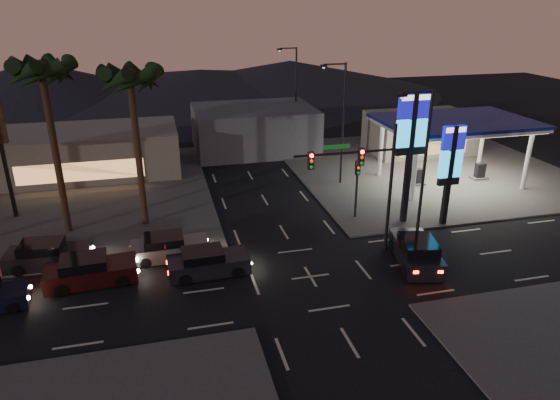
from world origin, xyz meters
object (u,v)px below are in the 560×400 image
object	(u,v)px
car_lane_a_mid	(90,271)
car_lane_b_front	(169,248)
car_lane_b_mid	(48,255)
pylon_sign_tall	(412,133)
suv_station	(416,252)
traffic_signal_mast	(364,173)
gas_station	(455,124)
car_lane_a_front	(207,263)
pylon_sign_short	(451,160)

from	to	relation	value
car_lane_a_mid	car_lane_b_front	distance (m)	4.68
car_lane_a_mid	car_lane_b_mid	distance (m)	3.64
pylon_sign_tall	car_lane_b_front	size ratio (longest dim) A/B	1.92
pylon_sign_tall	suv_station	size ratio (longest dim) A/B	1.71
traffic_signal_mast	gas_station	bearing A→B (deg)	39.28
car_lane_a_mid	gas_station	bearing A→B (deg)	19.12
car_lane_b_mid	car_lane_b_front	bearing A→B (deg)	-6.00
pylon_sign_tall	car_lane_b_mid	bearing A→B (deg)	-178.49
car_lane_b_front	car_lane_b_mid	distance (m)	6.91
gas_station	car_lane_a_front	distance (m)	24.27
traffic_signal_mast	car_lane_b_mid	world-z (taller)	traffic_signal_mast
gas_station	car_lane_b_front	size ratio (longest dim) A/B	2.60
car_lane_b_mid	traffic_signal_mast	bearing A→B (deg)	-9.04
car_lane_a_mid	suv_station	world-z (taller)	suv_station
gas_station	traffic_signal_mast	xyz separation A→B (m)	(-12.24, -10.01, 0.15)
traffic_signal_mast	car_lane_b_front	distance (m)	12.43
car_lane_a_front	car_lane_a_mid	world-z (taller)	car_lane_a_mid
car_lane_b_mid	car_lane_a_front	bearing A→B (deg)	-19.33
suv_station	car_lane_b_mid	bearing A→B (deg)	166.82
car_lane_a_front	gas_station	bearing A→B (deg)	25.39
suv_station	car_lane_b_front	bearing A→B (deg)	163.45
pylon_sign_tall	pylon_sign_short	world-z (taller)	pylon_sign_tall
pylon_sign_short	suv_station	distance (m)	7.48
pylon_sign_tall	car_lane_b_mid	distance (m)	23.69
car_lane_a_mid	suv_station	size ratio (longest dim) A/B	0.96
pylon_sign_short	suv_station	bearing A→B (deg)	-134.98
car_lane_b_mid	pylon_sign_short	bearing A→B (deg)	-0.88
pylon_sign_short	car_lane_b_mid	bearing A→B (deg)	179.12
pylon_sign_tall	car_lane_b_mid	world-z (taller)	pylon_sign_tall
car_lane_a_mid	car_lane_b_mid	xyz separation A→B (m)	(-2.58, 2.57, -0.02)
car_lane_a_mid	pylon_sign_short	bearing A→B (deg)	5.43
gas_station	car_lane_a_front	xyz separation A→B (m)	(-21.57, -10.24, -4.37)
traffic_signal_mast	car_lane_a_mid	size ratio (longest dim) A/B	1.58
pylon_sign_short	car_lane_a_front	distance (m)	17.25
car_lane_a_front	car_lane_b_mid	distance (m)	9.46
car_lane_a_mid	car_lane_b_front	bearing A→B (deg)	23.29
gas_station	car_lane_a_front	bearing A→B (deg)	-154.61
traffic_signal_mast	car_lane_a_front	xyz separation A→B (m)	(-9.33, -0.23, -4.52)
gas_station	traffic_signal_mast	bearing A→B (deg)	-140.72
car_lane_a_front	car_lane_b_mid	size ratio (longest dim) A/B	0.96
car_lane_b_front	gas_station	bearing A→B (deg)	18.34
pylon_sign_short	car_lane_a_front	bearing A→B (deg)	-170.62
car_lane_b_front	car_lane_b_mid	size ratio (longest dim) A/B	0.96
pylon_sign_short	car_lane_a_mid	size ratio (longest dim) A/B	1.39
suv_station	traffic_signal_mast	bearing A→B (deg)	143.59
car_lane_a_mid	car_lane_b_mid	world-z (taller)	car_lane_a_mid
gas_station	car_lane_b_mid	xyz separation A→B (m)	(-30.50, -7.11, -4.35)
traffic_signal_mast	car_lane_b_front	world-z (taller)	traffic_signal_mast
traffic_signal_mast	car_lane_a_front	bearing A→B (deg)	-178.61
car_lane_a_front	car_lane_b_front	xyz separation A→B (m)	(-2.05, 2.41, -0.00)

